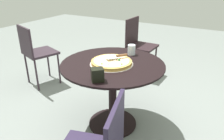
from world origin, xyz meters
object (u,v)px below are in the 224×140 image
at_px(patio_table, 113,80).
at_px(drinking_cup, 132,50).
at_px(patio_chair_far, 35,50).
at_px(patio_chair_corner, 138,42).
at_px(pizza_on_tray, 112,62).
at_px(napkin_dispenser, 97,75).
at_px(pizza_server, 117,56).

distance_m(patio_table, drinking_cup, 0.38).
relative_size(patio_chair_far, patio_chair_corner, 0.98).
height_order(pizza_on_tray, patio_chair_far, patio_chair_far).
relative_size(patio_table, patio_chair_far, 1.15).
height_order(napkin_dispenser, patio_chair_far, patio_chair_far).
distance_m(pizza_server, patio_chair_corner, 1.31).
distance_m(drinking_cup, napkin_dispenser, 0.68).
height_order(patio_table, pizza_server, pizza_server).
bearing_deg(pizza_on_tray, patio_table, 13.35).
bearing_deg(pizza_server, napkin_dispenser, -172.24).
xyz_separation_m(napkin_dispenser, patio_chair_far, (0.63, 1.41, -0.23)).
relative_size(pizza_server, patio_chair_corner, 0.23).
bearing_deg(patio_chair_corner, patio_chair_far, 134.69).
relative_size(patio_table, drinking_cup, 9.50).
bearing_deg(pizza_server, patio_chair_far, 80.62).
bearing_deg(napkin_dispenser, patio_chair_far, -66.99).
relative_size(patio_table, pizza_on_tray, 2.43).
bearing_deg(pizza_server, drinking_cup, -5.80).
bearing_deg(napkin_dispenser, pizza_on_tray, -121.39).
bearing_deg(pizza_server, pizza_on_tray, 165.98).
bearing_deg(pizza_on_tray, drinking_cup, -7.35).
xyz_separation_m(patio_table, patio_chair_corner, (1.29, 0.30, 0.00)).
height_order(patio_table, napkin_dispenser, napkin_dispenser).
xyz_separation_m(pizza_server, napkin_dispenser, (-0.41, -0.06, -0.01)).
bearing_deg(pizza_on_tray, pizza_server, -14.02).
xyz_separation_m(pizza_server, patio_chair_far, (0.22, 1.36, -0.23)).
relative_size(patio_table, patio_chair_corner, 1.13).
xyz_separation_m(drinking_cup, patio_chair_corner, (0.99, 0.34, -0.22)).
distance_m(patio_chair_far, patio_chair_corner, 1.46).
xyz_separation_m(patio_table, napkin_dispenser, (-0.37, -0.08, 0.23)).
distance_m(drinking_cup, patio_chair_far, 1.40).
bearing_deg(drinking_cup, pizza_on_tray, 172.65).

